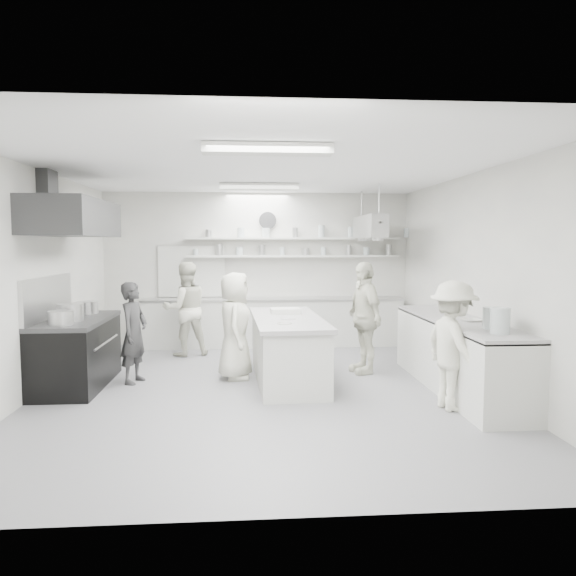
{
  "coord_description": "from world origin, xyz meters",
  "views": [
    {
      "loc": [
        -0.21,
        -7.29,
        2.01
      ],
      "look_at": [
        0.39,
        0.6,
        1.35
      ],
      "focal_mm": 33.8,
      "sensor_mm": 36.0,
      "label": 1
    }
  ],
  "objects": [
    {
      "name": "floor",
      "position": [
        0.0,
        0.0,
        -0.01
      ],
      "size": [
        6.0,
        7.0,
        0.02
      ],
      "primitive_type": "cube",
      "color": "#97969D",
      "rests_on": "ground"
    },
    {
      "name": "ceiling",
      "position": [
        0.0,
        0.0,
        3.01
      ],
      "size": [
        6.0,
        7.0,
        0.02
      ],
      "primitive_type": "cube",
      "color": "white",
      "rests_on": "wall_back"
    },
    {
      "name": "wall_back",
      "position": [
        0.0,
        3.5,
        1.5
      ],
      "size": [
        6.0,
        0.04,
        3.0
      ],
      "primitive_type": "cube",
      "color": "silver",
      "rests_on": "floor"
    },
    {
      "name": "wall_front",
      "position": [
        0.0,
        -3.5,
        1.5
      ],
      "size": [
        6.0,
        0.04,
        3.0
      ],
      "primitive_type": "cube",
      "color": "silver",
      "rests_on": "floor"
    },
    {
      "name": "wall_left",
      "position": [
        -3.0,
        0.0,
        1.5
      ],
      "size": [
        0.04,
        7.0,
        3.0
      ],
      "primitive_type": "cube",
      "color": "silver",
      "rests_on": "floor"
    },
    {
      "name": "wall_right",
      "position": [
        3.0,
        0.0,
        1.5
      ],
      "size": [
        0.04,
        7.0,
        3.0
      ],
      "primitive_type": "cube",
      "color": "silver",
      "rests_on": "floor"
    },
    {
      "name": "stove",
      "position": [
        -2.6,
        0.4,
        0.45
      ],
      "size": [
        0.8,
        1.8,
        0.9
      ],
      "primitive_type": "cube",
      "color": "black",
      "rests_on": "floor"
    },
    {
      "name": "exhaust_hood",
      "position": [
        -2.6,
        0.4,
        2.35
      ],
      "size": [
        0.85,
        2.0,
        0.5
      ],
      "primitive_type": "cube",
      "color": "#38383A",
      "rests_on": "wall_left"
    },
    {
      "name": "back_counter",
      "position": [
        0.3,
        3.2,
        0.46
      ],
      "size": [
        5.0,
        0.6,
        0.92
      ],
      "primitive_type": "cube",
      "color": "silver",
      "rests_on": "floor"
    },
    {
      "name": "shelf_lower",
      "position": [
        0.7,
        3.37,
        1.75
      ],
      "size": [
        4.2,
        0.26,
        0.04
      ],
      "primitive_type": "cube",
      "color": "silver",
      "rests_on": "wall_back"
    },
    {
      "name": "shelf_upper",
      "position": [
        0.7,
        3.37,
        2.1
      ],
      "size": [
        4.2,
        0.26,
        0.04
      ],
      "primitive_type": "cube",
      "color": "silver",
      "rests_on": "wall_back"
    },
    {
      "name": "pass_through_window",
      "position": [
        -1.3,
        3.48,
        1.45
      ],
      "size": [
        1.3,
        0.04,
        1.0
      ],
      "primitive_type": "cube",
      "color": "black",
      "rests_on": "wall_back"
    },
    {
      "name": "wall_clock",
      "position": [
        0.2,
        3.46,
        2.45
      ],
      "size": [
        0.32,
        0.05,
        0.32
      ],
      "primitive_type": "cylinder",
      "rotation": [
        1.57,
        0.0,
        0.0
      ],
      "color": "silver",
      "rests_on": "wall_back"
    },
    {
      "name": "right_counter",
      "position": [
        2.65,
        -0.2,
        0.47
      ],
      "size": [
        0.74,
        3.3,
        0.94
      ],
      "primitive_type": "cube",
      "color": "silver",
      "rests_on": "floor"
    },
    {
      "name": "pot_rack",
      "position": [
        2.0,
        2.4,
        2.3
      ],
      "size": [
        0.3,
        1.6,
        0.4
      ],
      "primitive_type": "cube",
      "color": "#B9B9B9",
      "rests_on": "ceiling"
    },
    {
      "name": "light_fixture_front",
      "position": [
        0.0,
        -1.8,
        2.94
      ],
      "size": [
        1.3,
        0.25,
        0.1
      ],
      "primitive_type": "cube",
      "color": "silver",
      "rests_on": "ceiling"
    },
    {
      "name": "light_fixture_rear",
      "position": [
        0.0,
        1.8,
        2.94
      ],
      "size": [
        1.3,
        0.25,
        0.1
      ],
      "primitive_type": "cube",
      "color": "silver",
      "rests_on": "ceiling"
    },
    {
      "name": "prep_island",
      "position": [
        0.37,
        0.51,
        0.44
      ],
      "size": [
        1.0,
        2.43,
        0.88
      ],
      "primitive_type": "cube",
      "rotation": [
        0.0,
        0.0,
        0.05
      ],
      "color": "silver",
      "rests_on": "floor"
    },
    {
      "name": "stove_pot",
      "position": [
        -2.6,
        0.18,
        1.05
      ],
      "size": [
        0.34,
        0.34,
        0.28
      ],
      "primitive_type": "cylinder",
      "color": "#B9B9B9",
      "rests_on": "stove"
    },
    {
      "name": "cook_stove",
      "position": [
        -1.84,
        0.54,
        0.73
      ],
      "size": [
        0.49,
        0.61,
        1.45
      ],
      "primitive_type": "imported",
      "rotation": [
        0.0,
        0.0,
        1.28
      ],
      "color": "#2E2E2E",
      "rests_on": "floor"
    },
    {
      "name": "cook_back",
      "position": [
        -1.31,
        2.4,
        0.84
      ],
      "size": [
        0.98,
        0.86,
        1.67
      ],
      "primitive_type": "imported",
      "rotation": [
        0.0,
        0.0,
        -2.81
      ],
      "color": "silver",
      "rests_on": "floor"
    },
    {
      "name": "cook_island_left",
      "position": [
        -0.4,
        0.66,
        0.79
      ],
      "size": [
        0.51,
        0.78,
        1.58
      ],
      "primitive_type": "imported",
      "rotation": [
        0.0,
        0.0,
        1.56
      ],
      "color": "silver",
      "rests_on": "floor"
    },
    {
      "name": "cook_island_right",
      "position": [
        1.59,
        0.9,
        0.86
      ],
      "size": [
        0.62,
        1.08,
        1.72
      ],
      "primitive_type": "imported",
      "rotation": [
        0.0,
        0.0,
        -1.36
      ],
      "color": "silver",
      "rests_on": "floor"
    },
    {
      "name": "cook_right",
      "position": [
        2.25,
        -1.04,
        0.78
      ],
      "size": [
        0.74,
        1.09,
        1.56
      ],
      "primitive_type": "imported",
      "rotation": [
        0.0,
        0.0,
        1.74
      ],
      "color": "silver",
      "rests_on": "floor"
    },
    {
      "name": "bowl_island_a",
      "position": [
        0.37,
        0.35,
        0.91
      ],
      "size": [
        0.24,
        0.24,
        0.06
      ],
      "primitive_type": "imported",
      "rotation": [
        0.0,
        0.0,
        0.05
      ],
      "color": "#B9B9B9",
      "rests_on": "prep_island"
    },
    {
      "name": "bowl_island_b",
      "position": [
        0.28,
        -0.14,
        0.91
      ],
      "size": [
        0.22,
        0.22,
        0.06
      ],
      "primitive_type": "imported",
      "rotation": [
        0.0,
        0.0,
        -0.08
      ],
      "color": "silver",
      "rests_on": "prep_island"
    },
    {
      "name": "bowl_right",
      "position": [
        2.74,
        -0.4,
        0.97
      ],
      "size": [
        0.31,
        0.31,
        0.06
      ],
      "primitive_type": "imported",
      "rotation": [
        0.0,
        0.0,
        0.21
      ],
      "color": "silver",
      "rests_on": "right_counter"
    }
  ]
}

